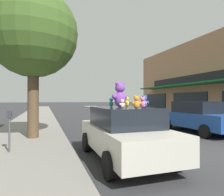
{
  "coord_description": "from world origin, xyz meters",
  "views": [
    {
      "loc": [
        -4.9,
        -5.12,
        1.77
      ],
      "look_at": [
        -2.03,
        3.37,
        1.84
      ],
      "focal_mm": 32.0,
      "sensor_mm": 36.0,
      "label": 1
    }
  ],
  "objects_px": {
    "teddy_bear_pink": "(143,102)",
    "parked_car_far_center": "(197,117)",
    "plush_art_car": "(124,132)",
    "teddy_bear_cream": "(122,104)",
    "teddy_bear_teal": "(111,102)",
    "teddy_bear_orange": "(137,102)",
    "parking_meter": "(9,126)",
    "teddy_bear_giant": "(120,95)",
    "teddy_bear_yellow": "(127,102)",
    "street_tree": "(33,34)",
    "teddy_bear_blue": "(145,102)"
  },
  "relations": [
    {
      "from": "teddy_bear_yellow",
      "to": "street_tree",
      "type": "distance_m",
      "value": 5.1
    },
    {
      "from": "teddy_bear_teal",
      "to": "teddy_bear_pink",
      "type": "distance_m",
      "value": 1.23
    },
    {
      "from": "plush_art_car",
      "to": "teddy_bear_orange",
      "type": "bearing_deg",
      "value": -91.97
    },
    {
      "from": "plush_art_car",
      "to": "parking_meter",
      "type": "relative_size",
      "value": 3.22
    },
    {
      "from": "plush_art_car",
      "to": "teddy_bear_teal",
      "type": "xyz_separation_m",
      "value": [
        -0.25,
        0.48,
        0.88
      ]
    },
    {
      "from": "teddy_bear_pink",
      "to": "street_tree",
      "type": "bearing_deg",
      "value": -6.7
    },
    {
      "from": "teddy_bear_blue",
      "to": "parking_meter",
      "type": "distance_m",
      "value": 4.17
    },
    {
      "from": "teddy_bear_cream",
      "to": "teddy_bear_blue",
      "type": "distance_m",
      "value": 0.69
    },
    {
      "from": "plush_art_car",
      "to": "teddy_bear_cream",
      "type": "relative_size",
      "value": 17.2
    },
    {
      "from": "teddy_bear_yellow",
      "to": "teddy_bear_blue",
      "type": "xyz_separation_m",
      "value": [
        0.03,
        -1.21,
        0.01
      ]
    },
    {
      "from": "teddy_bear_yellow",
      "to": "parked_car_far_center",
      "type": "xyz_separation_m",
      "value": [
        5.13,
        2.45,
        -0.85
      ]
    },
    {
      "from": "teddy_bear_yellow",
      "to": "teddy_bear_pink",
      "type": "distance_m",
      "value": 1.44
    },
    {
      "from": "teddy_bear_giant",
      "to": "teddy_bear_pink",
      "type": "height_order",
      "value": "teddy_bear_giant"
    },
    {
      "from": "parked_car_far_center",
      "to": "street_tree",
      "type": "distance_m",
      "value": 9.06
    },
    {
      "from": "teddy_bear_teal",
      "to": "parked_car_far_center",
      "type": "xyz_separation_m",
      "value": [
        5.81,
        2.78,
        -0.83
      ]
    },
    {
      "from": "teddy_bear_cream",
      "to": "teddy_bear_pink",
      "type": "relative_size",
      "value": 0.76
    },
    {
      "from": "teddy_bear_giant",
      "to": "teddy_bear_teal",
      "type": "height_order",
      "value": "teddy_bear_giant"
    },
    {
      "from": "teddy_bear_blue",
      "to": "street_tree",
      "type": "distance_m",
      "value": 5.87
    },
    {
      "from": "teddy_bear_teal",
      "to": "teddy_bear_pink",
      "type": "relative_size",
      "value": 0.94
    },
    {
      "from": "teddy_bear_yellow",
      "to": "street_tree",
      "type": "bearing_deg",
      "value": -107.17
    },
    {
      "from": "teddy_bear_orange",
      "to": "teddy_bear_pink",
      "type": "xyz_separation_m",
      "value": [
        0.32,
        0.28,
        -0.01
      ]
    },
    {
      "from": "teddy_bear_cream",
      "to": "teddy_bear_orange",
      "type": "relative_size",
      "value": 0.71
    },
    {
      "from": "teddy_bear_teal",
      "to": "plush_art_car",
      "type": "bearing_deg",
      "value": 63.76
    },
    {
      "from": "teddy_bear_giant",
      "to": "teddy_bear_orange",
      "type": "bearing_deg",
      "value": 70.21
    },
    {
      "from": "plush_art_car",
      "to": "teddy_bear_cream",
      "type": "height_order",
      "value": "teddy_bear_cream"
    },
    {
      "from": "teddy_bear_teal",
      "to": "parking_meter",
      "type": "bearing_deg",
      "value": -69.36
    },
    {
      "from": "teddy_bear_blue",
      "to": "teddy_bear_pink",
      "type": "bearing_deg",
      "value": 110.03
    },
    {
      "from": "plush_art_car",
      "to": "parked_car_far_center",
      "type": "xyz_separation_m",
      "value": [
        5.56,
        3.27,
        0.05
      ]
    },
    {
      "from": "teddy_bear_giant",
      "to": "street_tree",
      "type": "xyz_separation_m",
      "value": [
        -2.67,
        3.35,
        2.66
      ]
    },
    {
      "from": "teddy_bear_giant",
      "to": "parking_meter",
      "type": "distance_m",
      "value": 3.52
    },
    {
      "from": "plush_art_car",
      "to": "teddy_bear_giant",
      "type": "relative_size",
      "value": 5.3
    },
    {
      "from": "teddy_bear_yellow",
      "to": "teddy_bear_orange",
      "type": "distance_m",
      "value": 1.77
    },
    {
      "from": "teddy_bear_yellow",
      "to": "teddy_bear_pink",
      "type": "relative_size",
      "value": 1.06
    },
    {
      "from": "teddy_bear_giant",
      "to": "street_tree",
      "type": "distance_m",
      "value": 5.04
    },
    {
      "from": "teddy_bear_giant",
      "to": "parking_meter",
      "type": "height_order",
      "value": "teddy_bear_giant"
    },
    {
      "from": "parked_car_far_center",
      "to": "parking_meter",
      "type": "height_order",
      "value": "parked_car_far_center"
    },
    {
      "from": "teddy_bear_orange",
      "to": "teddy_bear_pink",
      "type": "relative_size",
      "value": 1.07
    },
    {
      "from": "teddy_bear_giant",
      "to": "teddy_bear_blue",
      "type": "bearing_deg",
      "value": 105.79
    },
    {
      "from": "teddy_bear_cream",
      "to": "teddy_bear_yellow",
      "type": "relative_size",
      "value": 0.71
    },
    {
      "from": "plush_art_car",
      "to": "teddy_bear_orange",
      "type": "relative_size",
      "value": 12.19
    },
    {
      "from": "parked_car_far_center",
      "to": "street_tree",
      "type": "bearing_deg",
      "value": 177.36
    },
    {
      "from": "teddy_bear_yellow",
      "to": "teddy_bear_orange",
      "type": "relative_size",
      "value": 0.99
    },
    {
      "from": "teddy_bear_cream",
      "to": "parking_meter",
      "type": "bearing_deg",
      "value": -27.09
    },
    {
      "from": "teddy_bear_pink",
      "to": "parked_car_far_center",
      "type": "bearing_deg",
      "value": -95.24
    },
    {
      "from": "teddy_bear_blue",
      "to": "parking_meter",
      "type": "xyz_separation_m",
      "value": [
        -3.72,
        1.74,
        -0.75
      ]
    },
    {
      "from": "plush_art_car",
      "to": "teddy_bear_pink",
      "type": "relative_size",
      "value": 13.05
    },
    {
      "from": "parking_meter",
      "to": "teddy_bear_pink",
      "type": "bearing_deg",
      "value": -29.11
    },
    {
      "from": "teddy_bear_giant",
      "to": "teddy_bear_blue",
      "type": "distance_m",
      "value": 0.87
    },
    {
      "from": "teddy_bear_yellow",
      "to": "parked_car_far_center",
      "type": "bearing_deg",
      "value": 140.54
    },
    {
      "from": "street_tree",
      "to": "parked_car_far_center",
      "type": "bearing_deg",
      "value": -2.64
    }
  ]
}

